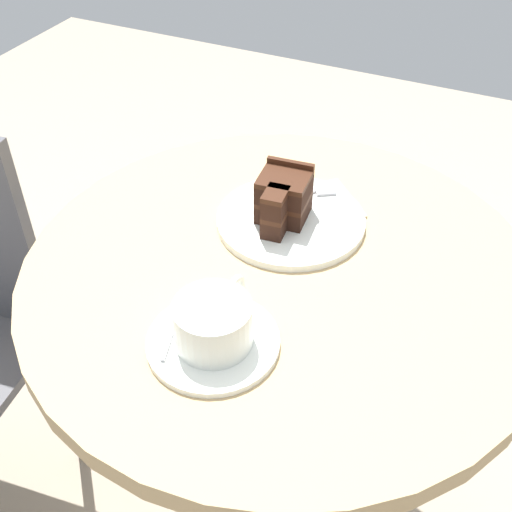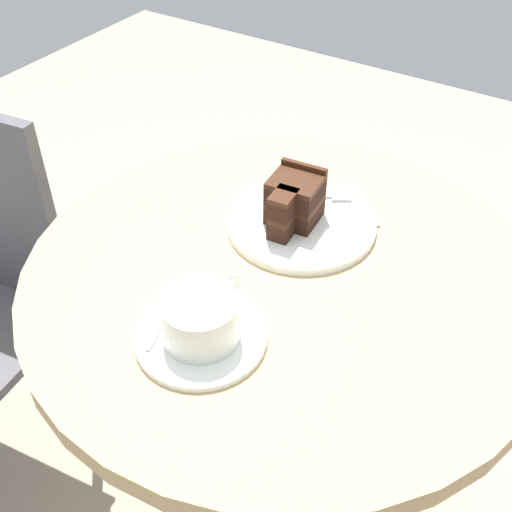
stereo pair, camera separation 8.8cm
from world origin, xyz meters
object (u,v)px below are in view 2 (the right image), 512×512
Objects in this scene: fork at (320,196)px; cake_plate at (301,223)px; coffee_cup at (201,317)px; cake_slice at (293,201)px; saucer at (201,337)px; teaspoon at (168,312)px; napkin at (330,210)px.

cake_plate is at bearing -117.62° from fork.
cake_slice reaches higher than coffee_cup.
fork reaches higher than cake_plate.
saucer is at bearing -178.62° from cake_plate.
cake_slice is (0.26, -0.04, 0.04)m from teaspoon.
fork is (0.34, 0.01, -0.03)m from coffee_cup.
coffee_cup is at bearing -119.51° from fork.
cake_slice is (0.26, 0.02, 0.04)m from saucer.
fork is at bearing 70.91° from napkin.
napkin is (0.32, -0.07, -0.01)m from teaspoon.
cake_slice is at bearing 125.61° from cake_plate.
coffee_cup is at bearing -56.88° from saucer.
cake_plate is 1.94× the size of fork.
fork is (0.34, 0.01, 0.01)m from saucer.
saucer is 0.27m from cake_slice.
cake_plate is at bearing -27.40° from teaspoon.
cake_plate is 2.20× the size of cake_slice.
teaspoon is 0.26m from cake_slice.
teaspoon reaches higher than napkin.
cake_plate is 1.31× the size of napkin.
saucer is 0.73× the size of cake_plate.
saucer is 0.33m from napkin.
cake_slice reaches higher than teaspoon.
cake_plate reaches higher than napkin.
cake_slice reaches higher than cake_plate.
coffee_cup reaches higher than teaspoon.
saucer is at bearing -113.85° from teaspoon.
teaspoon is at bearing 84.00° from coffee_cup.
fork is 0.03m from napkin.
cake_plate is at bearing 161.42° from napkin.
napkin is (0.33, -0.01, -0.00)m from saucer.
teaspoon is at bearing 168.96° from cake_plate.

